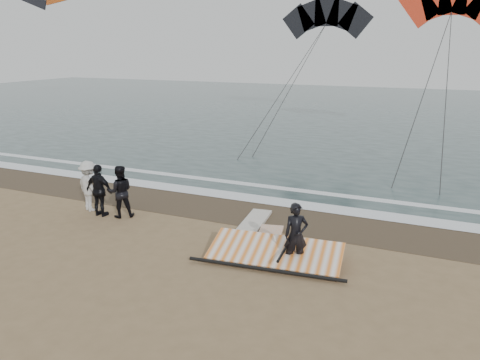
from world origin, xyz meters
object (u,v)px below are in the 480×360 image
object	(u,v)px
board_white	(267,242)
sail_rig	(274,252)
board_cream	(253,223)
man_main	(296,235)

from	to	relation	value
board_white	sail_rig	world-z (taller)	sail_rig
board_white	board_cream	xyz separation A→B (m)	(-0.95, 1.21, 0.00)
man_main	board_cream	world-z (taller)	man_main
man_main	board_white	world-z (taller)	man_main
board_cream	board_white	bearing A→B (deg)	-57.90
board_white	man_main	bearing A→B (deg)	-53.52
board_cream	sail_rig	distance (m)	2.57
sail_rig	board_cream	bearing A→B (deg)	125.32
board_white	board_cream	bearing A→B (deg)	115.94
board_white	sail_rig	xyz separation A→B (m)	(0.53, -0.88, 0.14)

